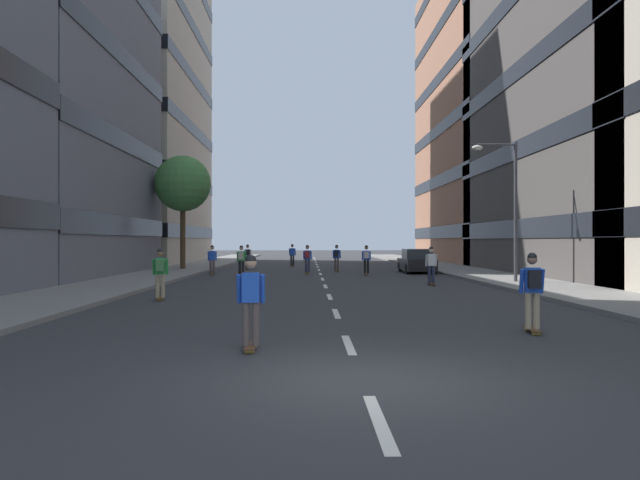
# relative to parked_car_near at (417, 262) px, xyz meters

# --- Properties ---
(ground_plane) EXTENTS (178.99, 178.99, 0.00)m
(ground_plane) POSITION_rel_parked_car_near_xyz_m (-6.14, 0.65, -0.70)
(ground_plane) COLOR #333335
(sidewalk_left) EXTENTS (4.00, 82.04, 0.14)m
(sidewalk_left) POSITION_rel_parked_car_near_xyz_m (-15.48, 4.38, -0.63)
(sidewalk_left) COLOR gray
(sidewalk_left) RESTS_ON ground_plane
(sidewalk_right) EXTENTS (4.00, 82.04, 0.14)m
(sidewalk_right) POSITION_rel_parked_car_near_xyz_m (3.20, 4.38, -0.63)
(sidewalk_right) COLOR gray
(sidewalk_right) RESTS_ON ground_plane
(lane_markings) EXTENTS (0.16, 67.20, 0.01)m
(lane_markings) POSITION_rel_parked_car_near_xyz_m (-6.14, 1.32, -0.70)
(lane_markings) COLOR silver
(lane_markings) RESTS_ON ground_plane
(building_left_far) EXTENTS (15.72, 21.03, 37.88)m
(building_left_far) POSITION_rel_parked_car_near_xyz_m (-25.27, 17.74, 18.33)
(building_left_far) COLOR #BCB29E
(building_left_far) RESTS_ON ground_plane
(building_right_far) EXTENTS (15.72, 22.68, 28.35)m
(building_right_far) POSITION_rel_parked_car_near_xyz_m (13.00, 17.74, 13.56)
(building_right_far) COLOR #9E6B51
(building_right_far) RESTS_ON ground_plane
(parked_car_near) EXTENTS (1.82, 4.40, 1.52)m
(parked_car_near) POSITION_rel_parked_car_near_xyz_m (0.00, 0.00, 0.00)
(parked_car_near) COLOR black
(parked_car_near) RESTS_ON ground_plane
(street_tree_near) EXTENTS (3.83, 3.83, 7.74)m
(street_tree_near) POSITION_rel_parked_car_near_xyz_m (-15.48, 3.26, 5.23)
(street_tree_near) COLOR #4C3823
(street_tree_near) RESTS_ON sidewalk_left
(streetlamp_right) EXTENTS (2.13, 0.30, 6.50)m
(streetlamp_right) POSITION_rel_parked_car_near_xyz_m (2.43, -10.12, 3.44)
(streetlamp_right) COLOR #3F3F44
(streetlamp_right) RESTS_ON sidewalk_right
(skater_0) EXTENTS (0.56, 0.92, 1.78)m
(skater_0) POSITION_rel_parked_car_near_xyz_m (-8.15, 9.92, 0.29)
(skater_0) COLOR brown
(skater_0) RESTS_ON ground_plane
(skater_1) EXTENTS (0.55, 0.91, 1.78)m
(skater_1) POSITION_rel_parked_car_near_xyz_m (-6.94, -0.86, 0.32)
(skater_1) COLOR brown
(skater_1) RESTS_ON ground_plane
(skater_2) EXTENTS (0.56, 0.92, 1.78)m
(skater_2) POSITION_rel_parked_car_near_xyz_m (-5.01, 1.64, 0.32)
(skater_2) COLOR brown
(skater_2) RESTS_ON ground_plane
(skater_3) EXTENTS (0.55, 0.92, 1.78)m
(skater_3) POSITION_rel_parked_car_near_xyz_m (-1.98, -24.82, 0.32)
(skater_3) COLOR brown
(skater_3) RESTS_ON ground_plane
(skater_4) EXTENTS (0.56, 0.92, 1.78)m
(skater_4) POSITION_rel_parked_car_near_xyz_m (-11.21, 4.96, 0.32)
(skater_4) COLOR brown
(skater_4) RESTS_ON ground_plane
(skater_5) EXTENTS (0.56, 0.92, 1.78)m
(skater_5) POSITION_rel_parked_car_near_xyz_m (-12.00, -17.27, 0.32)
(skater_5) COLOR brown
(skater_5) RESTS_ON ground_plane
(skater_6) EXTENTS (0.54, 0.91, 1.78)m
(skater_6) POSITION_rel_parked_car_near_xyz_m (-8.00, -26.74, 0.29)
(skater_6) COLOR brown
(skater_6) RESTS_ON ground_plane
(skater_7) EXTENTS (0.54, 0.91, 1.78)m
(skater_7) POSITION_rel_parked_car_near_xyz_m (-3.42, -2.27, 0.32)
(skater_7) COLOR brown
(skater_7) RESTS_ON ground_plane
(skater_8) EXTENTS (0.53, 0.90, 1.78)m
(skater_8) POSITION_rel_parked_car_near_xyz_m (-1.29, -10.71, 0.29)
(skater_8) COLOR brown
(skater_8) RESTS_ON ground_plane
(skater_9) EXTENTS (0.55, 0.91, 1.78)m
(skater_9) POSITION_rel_parked_car_near_xyz_m (-12.56, -2.50, 0.29)
(skater_9) COLOR brown
(skater_9) RESTS_ON ground_plane
(skater_10) EXTENTS (0.54, 0.91, 1.78)m
(skater_10) POSITION_rel_parked_car_near_xyz_m (-10.64, -4.40, 0.32)
(skater_10) COLOR brown
(skater_10) RESTS_ON ground_plane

